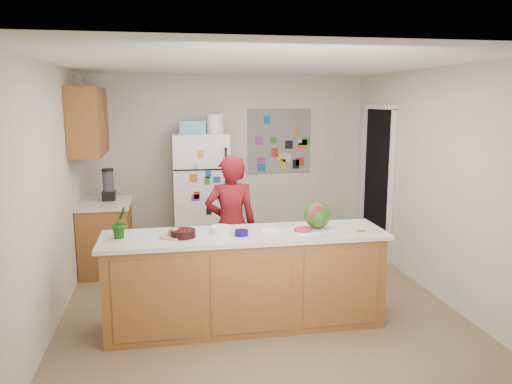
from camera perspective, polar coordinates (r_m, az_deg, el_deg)
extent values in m
cube|color=brown|center=(5.51, 0.06, -12.63)|extent=(4.00, 4.50, 0.02)
cube|color=beige|center=(7.36, -3.10, 3.43)|extent=(4.00, 0.02, 2.50)
cube|color=beige|center=(5.19, -22.34, -0.36)|extent=(0.02, 4.50, 2.50)
cube|color=beige|center=(5.85, 19.82, 0.97)|extent=(0.02, 4.50, 2.50)
cube|color=white|center=(5.08, 0.07, 14.49)|extent=(4.00, 4.50, 0.02)
cube|color=black|center=(7.15, 13.76, 1.06)|extent=(0.03, 0.85, 2.04)
cube|color=brown|center=(4.86, -1.22, -10.19)|extent=(2.60, 0.62, 0.88)
cube|color=silver|center=(4.71, -1.24, -4.96)|extent=(2.68, 0.70, 0.04)
cube|color=brown|center=(6.62, -16.74, -5.07)|extent=(0.60, 0.80, 0.86)
cube|color=silver|center=(6.51, -16.95, -1.26)|extent=(0.64, 0.84, 0.04)
cube|color=brown|center=(6.36, -18.66, 7.65)|extent=(0.35, 1.00, 0.80)
cube|color=silver|center=(7.01, -6.33, -0.30)|extent=(0.75, 0.70, 1.70)
cube|color=#5999B2|center=(6.89, -7.32, 7.38)|extent=(0.35, 0.28, 0.18)
cube|color=slate|center=(7.44, 2.67, 5.83)|extent=(0.95, 0.01, 0.95)
imported|color=maroon|center=(5.54, -2.87, -3.82)|extent=(0.58, 0.38, 1.57)
cylinder|color=black|center=(6.56, -16.52, 0.71)|extent=(0.14, 0.14, 0.38)
cube|color=silver|center=(4.85, 6.37, -4.25)|extent=(0.46, 0.39, 0.01)
sphere|color=#2F5F17|center=(4.86, 7.01, -2.62)|extent=(0.26, 0.26, 0.26)
cylinder|color=red|center=(4.78, 5.40, -4.27)|extent=(0.17, 0.17, 0.02)
cylinder|color=black|center=(4.62, -8.32, -4.70)|extent=(0.25, 0.25, 0.07)
cylinder|color=silver|center=(4.74, -4.10, -4.27)|extent=(0.25, 0.25, 0.06)
cylinder|color=#0B0369|center=(4.63, -1.68, -4.68)|extent=(0.16, 0.16, 0.05)
cylinder|color=#BAB092|center=(4.65, -9.30, -4.97)|extent=(0.34, 0.34, 0.02)
cube|color=white|center=(4.74, 1.53, -4.49)|extent=(0.18, 0.16, 0.02)
cube|color=gray|center=(4.86, 11.90, -4.40)|extent=(0.08, 0.04, 0.01)
imported|color=#134010|center=(4.69, -15.35, -3.37)|extent=(0.18, 0.19, 0.29)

